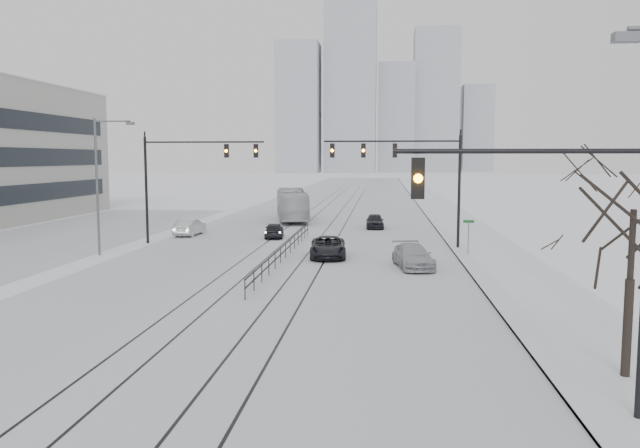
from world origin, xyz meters
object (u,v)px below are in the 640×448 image
Objects in this scene: sedan_nb_front at (328,247)px; box_truck at (292,205)px; sedan_nb_right at (413,257)px; sedan_nb_far at (375,221)px; sedan_sb_outer at (190,227)px; bare_tree at (633,227)px; sedan_sb_inner at (274,230)px; traffic_mast_near at (577,237)px.

sedan_nb_front is 24.20m from box_truck.
sedan_nb_far is at bearing 87.18° from sedan_nb_right.
box_truck is (-8.58, 6.30, 0.96)m from sedan_nb_far.
sedan_sb_outer is at bearing 51.95° from box_truck.
bare_tree is 1.55× the size of sedan_nb_far.
sedan_nb_front is (-10.51, 21.52, -3.81)m from bare_tree.
sedan_sb_outer is 16.72m from sedan_nb_far.
sedan_sb_inner is at bearing 116.84° from bare_tree.
bare_tree reaches higher than sedan_nb_front.
traffic_mast_near is 36.74m from sedan_sb_inner.
sedan_sb_inner is (-13.29, 34.02, -3.94)m from traffic_mast_near.
box_truck is (-11.06, 26.80, 0.95)m from sedan_nb_right.
traffic_mast_near is 50.06m from box_truck.
traffic_mast_near is 0.60× the size of box_truck.
box_truck is (-13.86, 48.01, -2.93)m from traffic_mast_near.
sedan_nb_front is at bearing 111.61° from sedan_sb_inner.
sedan_sb_outer is (-20.53, 34.84, -3.88)m from traffic_mast_near.
sedan_nb_right is at bearing 122.27° from sedan_sb_inner.
box_truck is at bearing 99.22° from sedan_nb_front.
bare_tree reaches higher than sedan_nb_right.
bare_tree is (2.41, 3.00, -0.07)m from traffic_mast_near.
box_truck is at bearing 106.10° from traffic_mast_near.
sedan_nb_front is (-8.10, 24.52, -3.89)m from traffic_mast_near.
traffic_mast_near is 40.63m from sedan_sb_outer.
sedan_sb_inner is 14.04m from box_truck.
traffic_mast_near reaches higher than sedan_nb_front.
sedan_nb_far is (-2.47, 20.50, -0.01)m from sedan_nb_right.
sedan_sb_inner is at bearing 119.59° from sedan_nb_right.
bare_tree reaches higher than box_truck.
bare_tree is at bearing 109.82° from sedan_sb_inner.
box_truck reaches higher than sedan_nb_front.
traffic_mast_near is 1.92× the size of sedan_sb_inner.
sedan_sb_outer is (-7.24, 0.82, 0.07)m from sedan_sb_inner.
box_truck is at bearing -94.68° from sedan_sb_inner.
sedan_nb_far is (8.01, 7.69, 0.05)m from sedan_sb_inner.
bare_tree is 1.25× the size of sedan_nb_front.
box_truck reaches higher than sedan_nb_far.
sedan_sb_outer is 1.06× the size of sedan_nb_far.
sedan_nb_far is (2.82, 17.19, -0.01)m from sedan_nb_front.
sedan_nb_right is (-2.80, 21.21, -3.88)m from traffic_mast_near.
bare_tree is 1.46× the size of sedan_sb_outer.
bare_tree reaches higher than sedan_nb_far.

